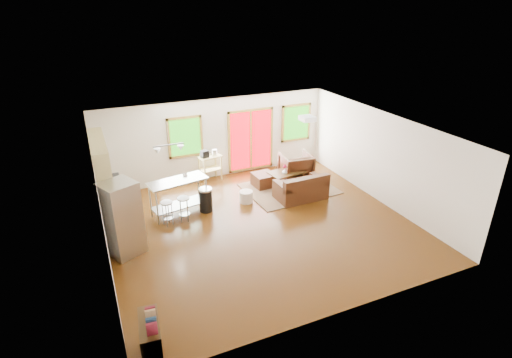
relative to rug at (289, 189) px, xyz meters
name	(u,v)px	position (x,y,z in m)	size (l,w,h in m)	color
floor	(261,225)	(-1.71, -1.62, -0.02)	(7.50, 7.00, 0.02)	#341B07
ceiling	(261,129)	(-1.71, -1.62, 2.60)	(7.50, 7.00, 0.02)	white
back_wall	(216,139)	(-1.71, 1.89, 1.29)	(7.50, 0.02, 2.60)	silver
left_wall	(100,209)	(-5.47, -1.62, 1.29)	(0.02, 7.00, 2.60)	silver
right_wall	(382,158)	(2.05, -1.62, 1.29)	(0.02, 7.00, 2.60)	silver
front_wall	(344,256)	(-1.71, -5.13, 1.29)	(7.50, 0.02, 2.60)	silver
window_left	(185,137)	(-2.71, 1.84, 1.49)	(1.10, 0.05, 1.30)	#1B620F
french_doors	(251,140)	(-0.51, 1.84, 1.09)	(1.60, 0.05, 2.10)	#CA000B
window_right	(296,123)	(1.19, 1.84, 1.49)	(1.10, 0.05, 1.30)	#1B620F
rug	(289,189)	(0.00, 0.00, 0.00)	(2.64, 2.03, 0.03)	#516643
loveseat	(301,189)	(0.01, -0.70, 0.29)	(1.48, 0.86, 0.78)	#32180B
coffee_table	(286,173)	(0.07, 0.35, 0.36)	(1.18, 0.80, 0.44)	#34230E
armchair	(296,165)	(0.55, 0.61, 0.47)	(0.93, 0.87, 0.96)	#32180B
ottoman	(264,180)	(-0.64, 0.52, 0.20)	(0.63, 0.63, 0.42)	#32180B
pouf	(246,197)	(-1.55, -0.25, 0.16)	(0.39, 0.39, 0.34)	beige
vase	(285,171)	(-0.03, 0.28, 0.50)	(0.23, 0.24, 0.31)	silver
book	(296,168)	(0.39, 0.29, 0.51)	(0.19, 0.02, 0.26)	maroon
cabinets	(109,191)	(-5.20, 0.08, 0.91)	(0.64, 2.24, 2.30)	tan
refrigerator	(122,219)	(-5.05, -1.45, 0.87)	(0.93, 0.92, 1.77)	#B7BABC
island	(178,191)	(-3.48, -0.14, 0.67)	(1.66, 0.91, 1.00)	#B7BABC
cup	(185,175)	(-3.21, 0.09, 1.00)	(0.13, 0.10, 0.13)	white
bar_stool_a	(167,208)	(-3.90, -0.61, 0.48)	(0.40, 0.40, 0.66)	#B7BABC
bar_stool_b	(184,204)	(-3.46, -0.60, 0.50)	(0.40, 0.40, 0.69)	#B7BABC
trash_can	(206,200)	(-2.77, -0.30, 0.33)	(0.49, 0.49, 0.68)	black
kitchen_cart	(209,160)	(-2.05, 1.60, 0.72)	(0.78, 0.58, 1.07)	tan
bookshelf	(151,339)	(-5.06, -4.73, 0.36)	(0.41, 0.85, 0.96)	#34230E
ceiling_flush	(307,118)	(-0.11, -1.02, 2.52)	(0.35, 0.35, 0.12)	white
pendant_light	(169,149)	(-3.61, -0.12, 1.88)	(0.80, 0.18, 0.79)	gray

